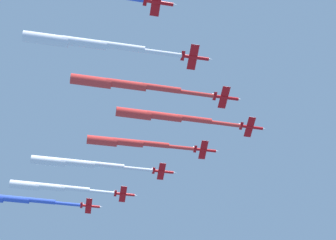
{
  "coord_description": "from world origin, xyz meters",
  "views": [
    {
      "loc": [
        -74.63,
        -102.19,
        50.29
      ],
      "look_at": [
        0.0,
        0.0,
        169.6
      ],
      "focal_mm": 51.18,
      "sensor_mm": 36.0,
      "label": 1
    }
  ],
  "objects": [
    {
      "name": "jet_lead",
      "position": [
        -1.33,
        0.4,
        170.83
      ],
      "size": [
        51.74,
        28.35,
        4.46
      ],
      "color": "red"
    },
    {
      "name": "jet_port_inner",
      "position": [
        -3.92,
        20.24,
        170.68
      ],
      "size": [
        47.02,
        27.4,
        4.46
      ],
      "color": "red"
    },
    {
      "name": "jet_starboard_inner",
      "position": [
        -22.19,
        -6.73,
        168.21
      ],
      "size": [
        53.45,
        29.35,
        4.36
      ],
      "color": "red"
    },
    {
      "name": "jet_port_mid",
      "position": [
        -13.96,
        42.53,
        170.09
      ],
      "size": [
        53.67,
        30.26,
        4.36
      ],
      "color": "red"
    },
    {
      "name": "jet_starboard_mid",
      "position": [
        -41.91,
        -14.11,
        167.86
      ],
      "size": [
        53.48,
        29.96,
        4.46
      ],
      "color": "red"
    },
    {
      "name": "jet_port_outer",
      "position": [
        -16.66,
        61.1,
        167.88
      ],
      "size": [
        49.13,
        27.44,
        4.42
      ],
      "color": "red"
    },
    {
      "name": "jet_trail_port",
      "position": [
        -24.26,
        82.6,
        170.48
      ],
      "size": [
        52.09,
        29.06,
        4.48
      ],
      "color": "red"
    }
  ]
}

